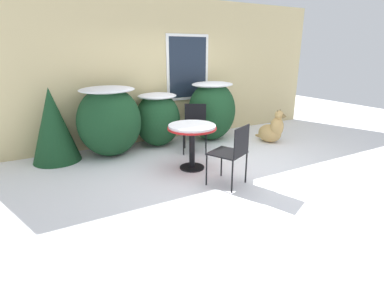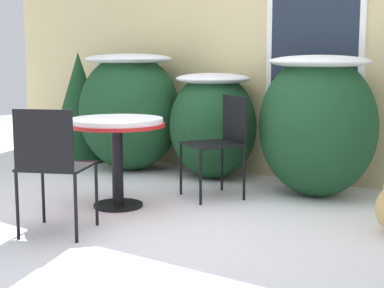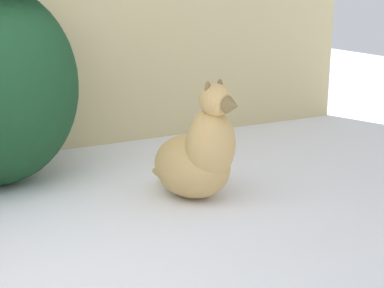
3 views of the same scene
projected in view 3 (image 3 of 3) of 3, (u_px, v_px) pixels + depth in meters
name	position (u px, v px, depth m)	size (l,w,h in m)	color
dog	(198.00, 156.00, 3.57)	(0.55, 0.72, 0.75)	tan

